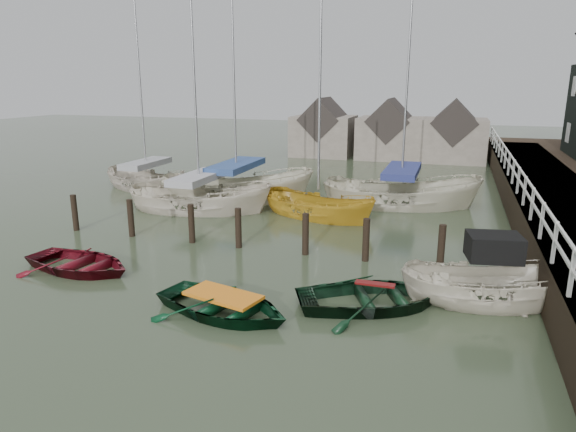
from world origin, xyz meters
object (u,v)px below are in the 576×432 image
(sailboat_e, at_px, (148,188))
(sailboat_d, at_px, (400,204))
(sailboat_a, at_px, (200,209))
(rowboat_dkgreen, at_px, (374,306))
(motorboat, at_px, (489,301))
(rowboat_red, at_px, (80,270))
(sailboat_b, at_px, (237,199))
(rowboat_green, at_px, (224,314))
(sailboat_c, at_px, (318,216))

(sailboat_e, bearing_deg, sailboat_d, -66.45)
(sailboat_a, distance_m, sailboat_d, 9.14)
(rowboat_dkgreen, height_order, motorboat, motorboat)
(rowboat_dkgreen, bearing_deg, sailboat_e, 26.80)
(rowboat_red, height_order, rowboat_dkgreen, rowboat_dkgreen)
(rowboat_dkgreen, height_order, sailboat_b, sailboat_b)
(motorboat, relative_size, sailboat_a, 0.45)
(rowboat_dkgreen, relative_size, sailboat_b, 0.34)
(sailboat_e, bearing_deg, rowboat_green, -118.88)
(motorboat, distance_m, sailboat_c, 9.70)
(rowboat_dkgreen, bearing_deg, sailboat_d, -22.00)
(rowboat_green, distance_m, sailboat_d, 13.23)
(rowboat_red, distance_m, sailboat_d, 14.23)
(sailboat_c, height_order, sailboat_d, sailboat_d)
(sailboat_d, distance_m, sailboat_e, 13.18)
(rowboat_dkgreen, bearing_deg, sailboat_a, 24.71)
(rowboat_green, bearing_deg, motorboat, -53.03)
(rowboat_red, xyz_separation_m, sailboat_e, (-4.80, 11.09, 0.06))
(rowboat_green, xyz_separation_m, sailboat_b, (-4.72, 11.67, 0.06))
(sailboat_d, bearing_deg, rowboat_red, 135.85)
(rowboat_dkgreen, relative_size, motorboat, 0.83)
(rowboat_red, distance_m, sailboat_c, 9.96)
(rowboat_red, relative_size, sailboat_e, 0.34)
(rowboat_dkgreen, bearing_deg, sailboat_c, -0.83)
(motorboat, height_order, sailboat_a, sailboat_a)
(motorboat, bearing_deg, sailboat_a, 50.41)
(rowboat_red, xyz_separation_m, sailboat_a, (0.01, 7.82, 0.06))
(rowboat_red, relative_size, motorboat, 0.77)
(rowboat_green, relative_size, sailboat_c, 0.37)
(motorboat, height_order, sailboat_d, sailboat_d)
(rowboat_red, relative_size, sailboat_c, 0.37)
(sailboat_e, bearing_deg, motorboat, -99.06)
(rowboat_red, distance_m, rowboat_dkgreen, 8.92)
(sailboat_a, distance_m, sailboat_e, 5.82)
(sailboat_a, bearing_deg, rowboat_red, 171.02)
(sailboat_c, distance_m, sailboat_e, 10.38)
(rowboat_red, relative_size, sailboat_b, 0.31)
(rowboat_red, xyz_separation_m, motorboat, (11.71, 1.24, 0.09))
(motorboat, xyz_separation_m, sailboat_a, (-11.70, 6.58, -0.03))
(motorboat, height_order, sailboat_c, sailboat_c)
(rowboat_dkgreen, relative_size, sailboat_c, 0.41)
(rowboat_red, bearing_deg, sailboat_d, -28.03)
(rowboat_dkgreen, relative_size, sailboat_a, 0.38)
(rowboat_red, height_order, motorboat, motorboat)
(sailboat_a, bearing_deg, motorboat, -128.27)
(motorboat, xyz_separation_m, sailboat_c, (-6.46, 7.23, -0.07))
(rowboat_green, relative_size, sailboat_a, 0.35)
(motorboat, height_order, sailboat_e, sailboat_e)
(sailboat_b, relative_size, sailboat_d, 0.90)
(sailboat_b, height_order, sailboat_e, sailboat_b)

